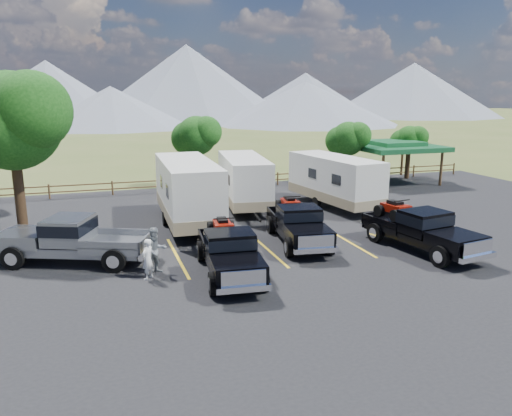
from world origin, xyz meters
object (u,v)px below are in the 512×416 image
object	(u,v)px
tree_big_nw	(10,121)
trailer_center	(244,181)
pickup_silver	(74,239)
rig_right	(420,228)
pavilion	(394,146)
person_a	(148,259)
rig_center	(298,223)
trailer_right	(334,181)
person_b	(156,251)
rig_left	(229,250)
trailer_left	(188,192)

from	to	relation	value
tree_big_nw	trailer_center	world-z (taller)	tree_big_nw
pickup_silver	rig_right	bearing A→B (deg)	101.15
pavilion	person_a	size ratio (longest dim) A/B	3.98
rig_center	pickup_silver	size ratio (longest dim) A/B	0.91
rig_center	person_a	bearing A→B (deg)	-151.94
trailer_center	trailer_right	bearing A→B (deg)	-9.41
rig_center	trailer_right	bearing A→B (deg)	58.95
pickup_silver	person_b	xyz separation A→B (m)	(3.02, -2.28, -0.08)
pickup_silver	person_a	size ratio (longest dim) A/B	4.27
rig_left	person_b	size ratio (longest dim) A/B	3.27
person_b	trailer_center	bearing A→B (deg)	37.15
rig_right	trailer_right	distance (m)	8.83
tree_big_nw	trailer_left	world-z (taller)	tree_big_nw
pickup_silver	person_b	size ratio (longest dim) A/B	3.65
pavilion	rig_center	xyz separation A→B (m)	(-13.32, -12.59, -1.80)
rig_left	trailer_left	bearing A→B (deg)	96.70
trailer_left	person_a	bearing A→B (deg)	-109.89
trailer_left	person_b	xyz separation A→B (m)	(-2.52, -6.66, -0.87)
tree_big_nw	trailer_center	xyz separation A→B (m)	(11.96, 3.08, -3.95)
rig_center	trailer_center	distance (m)	7.73
tree_big_nw	rig_left	world-z (taller)	tree_big_nw
rig_center	person_b	world-z (taller)	rig_center
trailer_center	person_a	world-z (taller)	trailer_center
trailer_center	pickup_silver	world-z (taller)	trailer_center
trailer_center	person_a	size ratio (longest dim) A/B	5.72
rig_center	person_b	xyz separation A→B (m)	(-6.76, -2.06, -0.03)
tree_big_nw	trailer_left	distance (m)	8.83
trailer_center	trailer_right	distance (m)	5.47
tree_big_nw	rig_left	xyz separation A→B (m)	(8.13, -7.60, -4.62)
pavilion	trailer_center	xyz separation A→B (m)	(-13.59, -4.89, -1.14)
tree_big_nw	trailer_right	bearing A→B (deg)	4.88
pavilion	trailer_right	xyz separation A→B (m)	(-8.37, -6.51, -1.14)
rig_left	rig_right	xyz separation A→B (m)	(8.79, 0.26, 0.05)
trailer_right	rig_left	bearing A→B (deg)	-142.84
tree_big_nw	pavilion	world-z (taller)	tree_big_nw
pavilion	person_b	distance (m)	24.92
trailer_right	person_b	size ratio (longest dim) A/B	4.88
rig_left	trailer_right	xyz separation A→B (m)	(9.05, 9.07, 0.68)
trailer_left	person_a	world-z (taller)	trailer_left
trailer_left	tree_big_nw	bearing A→B (deg)	-178.10
person_a	person_b	distance (m)	0.67
trailer_left	person_b	size ratio (longest dim) A/B	5.38
trailer_right	person_a	xyz separation A→B (m)	(-12.08, -8.68, -0.83)
person_a	trailer_right	bearing A→B (deg)	170.84
pavilion	person_a	distance (m)	25.54
person_a	pavilion	bearing A→B (deg)	171.75
rig_left	rig_center	bearing A→B (deg)	41.70
rig_right	person_b	bearing A→B (deg)	167.63
rig_right	trailer_left	world-z (taller)	trailer_left
rig_left	trailer_right	bearing A→B (deg)	50.70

